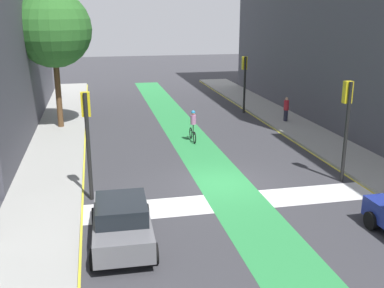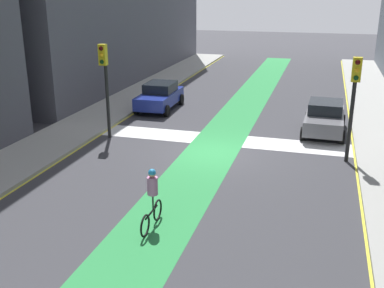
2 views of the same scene
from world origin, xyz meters
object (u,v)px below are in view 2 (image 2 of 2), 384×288
object	(u,v)px
car_grey_left_near	(325,117)
car_blue_right_near	(160,96)
traffic_signal_near_right	(105,74)
cyclist_in_lane	(152,197)
traffic_signal_near_left	(354,90)

from	to	relation	value
car_grey_left_near	car_blue_right_near	bearing A→B (deg)	-13.71
traffic_signal_near_right	cyclist_in_lane	size ratio (longest dim) A/B	2.41
traffic_signal_near_right	car_blue_right_near	distance (m)	6.49
cyclist_in_lane	car_blue_right_near	bearing A→B (deg)	-71.29
traffic_signal_near_right	traffic_signal_near_left	distance (m)	10.97
car_blue_right_near	car_grey_left_near	bearing A→B (deg)	166.29
traffic_signal_near_right	traffic_signal_near_left	xyz separation A→B (m)	(-10.96, 0.31, -0.08)
car_grey_left_near	cyclist_in_lane	distance (m)	12.39
traffic_signal_near_left	car_blue_right_near	bearing A→B (deg)	-31.21
car_blue_right_near	cyclist_in_lane	world-z (taller)	cyclist_in_lane
car_blue_right_near	cyclist_in_lane	size ratio (longest dim) A/B	2.28
car_grey_left_near	cyclist_in_lane	bearing A→B (deg)	66.97
car_grey_left_near	traffic_signal_near_left	bearing A→B (deg)	103.74
traffic_signal_near_right	car_blue_right_near	world-z (taller)	traffic_signal_near_right
car_blue_right_near	car_grey_left_near	distance (m)	9.77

